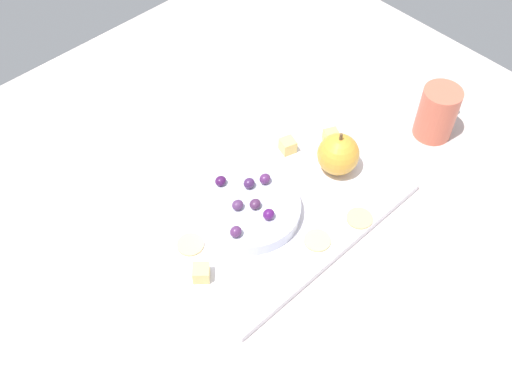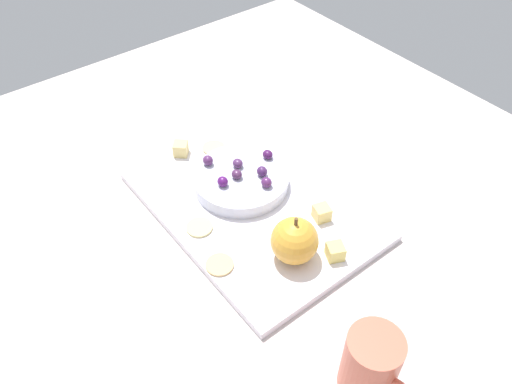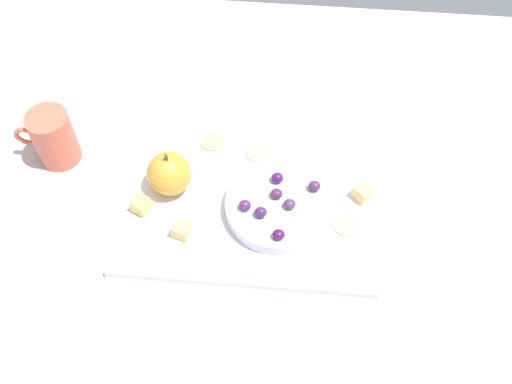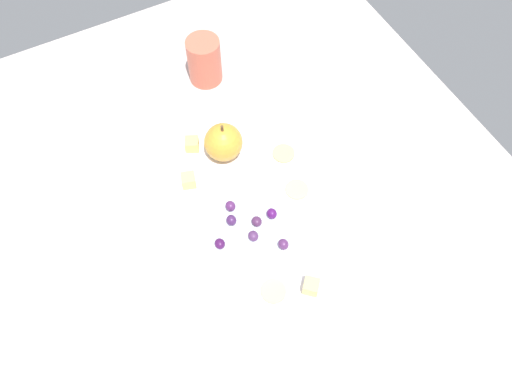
# 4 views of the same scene
# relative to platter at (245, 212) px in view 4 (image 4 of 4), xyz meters

# --- Properties ---
(table) EXTENTS (1.17, 1.08, 0.04)m
(table) POSITION_rel_platter_xyz_m (0.01, -0.04, -0.02)
(table) COLOR beige
(table) RESTS_ON ground
(platter) EXTENTS (0.40, 0.28, 0.01)m
(platter) POSITION_rel_platter_xyz_m (0.00, 0.00, 0.00)
(platter) COLOR white
(platter) RESTS_ON table
(serving_dish) EXTENTS (0.16, 0.16, 0.02)m
(serving_dish) POSITION_rel_platter_xyz_m (0.05, -0.01, 0.02)
(serving_dish) COLOR silver
(serving_dish) RESTS_ON platter
(apple_whole) EXTENTS (0.07, 0.07, 0.07)m
(apple_whole) POSITION_rel_platter_xyz_m (-0.13, 0.02, 0.04)
(apple_whole) COLOR gold
(apple_whole) RESTS_ON platter
(apple_stem) EXTENTS (0.01, 0.01, 0.01)m
(apple_stem) POSITION_rel_platter_xyz_m (-0.13, 0.02, 0.08)
(apple_stem) COLOR brown
(apple_stem) RESTS_ON apple_whole
(cheese_cube_0) EXTENTS (0.03, 0.03, 0.02)m
(cheese_cube_0) POSITION_rel_platter_xyz_m (0.18, 0.03, 0.02)
(cheese_cube_0) COLOR #E9CD77
(cheese_cube_0) RESTS_ON platter
(cheese_cube_1) EXTENTS (0.03, 0.03, 0.02)m
(cheese_cube_1) POSITION_rel_platter_xyz_m (-0.17, -0.03, 0.02)
(cheese_cube_1) COLOR #E8D66B
(cheese_cube_1) RESTS_ON platter
(cheese_cube_2) EXTENTS (0.03, 0.03, 0.02)m
(cheese_cube_2) POSITION_rel_platter_xyz_m (-0.10, -0.06, 0.02)
(cheese_cube_2) COLOR #ECD074
(cheese_cube_2) RESTS_ON platter
(cracker_0) EXTENTS (0.04, 0.04, 0.00)m
(cracker_0) POSITION_rel_platter_xyz_m (0.15, -0.03, 0.01)
(cracker_0) COLOR #DDBF85
(cracker_0) RESTS_ON platter
(cracker_1) EXTENTS (0.04, 0.04, 0.00)m
(cracker_1) POSITION_rel_platter_xyz_m (0.00, 0.10, 0.01)
(cracker_1) COLOR #D5C687
(cracker_1) RESTS_ON platter
(cracker_2) EXTENTS (0.04, 0.04, 0.00)m
(cracker_2) POSITION_rel_platter_xyz_m (-0.07, 0.12, 0.01)
(cracker_2) COLOR #DDB77A
(cracker_2) RESTS_ON platter
(grape_0) EXTENTS (0.02, 0.02, 0.02)m
(grape_0) POSITION_rel_platter_xyz_m (0.04, 0.03, 0.04)
(grape_0) COLOR #4F1762
(grape_0) RESTS_ON serving_dish
(grape_1) EXTENTS (0.02, 0.02, 0.02)m
(grape_1) POSITION_rel_platter_xyz_m (0.02, -0.04, 0.04)
(grape_1) COLOR #462456
(grape_1) RESTS_ON serving_dish
(grape_2) EXTENTS (0.02, 0.02, 0.02)m
(grape_2) POSITION_rel_platter_xyz_m (-0.00, -0.03, 0.04)
(grape_2) COLOR #56275E
(grape_2) RESTS_ON serving_dish
(grape_3) EXTENTS (0.02, 0.02, 0.02)m
(grape_3) POSITION_rel_platter_xyz_m (0.04, 0.00, 0.04)
(grape_3) COLOR #4E284E
(grape_3) RESTS_ON serving_dish
(grape_4) EXTENTS (0.02, 0.02, 0.02)m
(grape_4) POSITION_rel_platter_xyz_m (0.10, 0.02, 0.04)
(grape_4) COLOR #552A5C
(grape_4) RESTS_ON serving_dish
(grape_5) EXTENTS (0.02, 0.02, 0.02)m
(grape_5) POSITION_rel_platter_xyz_m (0.06, -0.02, 0.04)
(grape_5) COLOR #532E5E
(grape_5) RESTS_ON serving_dish
(grape_6) EXTENTS (0.02, 0.02, 0.02)m
(grape_6) POSITION_rel_platter_xyz_m (0.05, -0.07, 0.04)
(grape_6) COLOR #43174C
(grape_6) RESTS_ON serving_dish
(cup) EXTENTS (0.10, 0.07, 0.10)m
(cup) POSITION_rel_platter_xyz_m (-0.33, 0.08, 0.04)
(cup) COLOR #D6644B
(cup) RESTS_ON table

